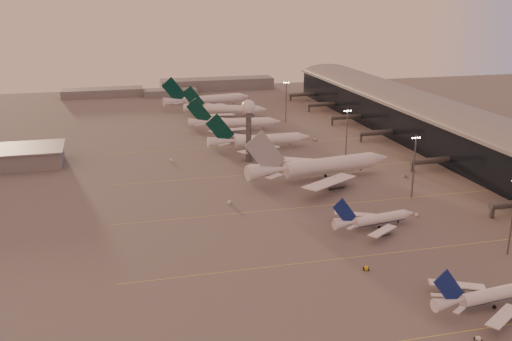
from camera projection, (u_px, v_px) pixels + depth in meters
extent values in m
plane|color=#595757|center=(331.00, 276.00, 170.98)|extent=(700.00, 700.00, 0.00)
cube|color=#D9D14C|center=(499.00, 326.00, 145.70)|extent=(180.00, 0.25, 0.02)
cube|color=#D9D14C|center=(409.00, 251.00, 187.38)|extent=(180.00, 0.25, 0.02)
cube|color=#D9D14C|center=(352.00, 203.00, 229.05)|extent=(180.00, 0.25, 0.02)
cube|color=#D9D14C|center=(313.00, 170.00, 270.73)|extent=(180.00, 0.25, 0.02)
cube|color=#D9D14C|center=(281.00, 143.00, 317.04)|extent=(180.00, 0.25, 0.02)
cube|color=black|center=(455.00, 135.00, 295.91)|extent=(36.00, 360.00, 18.00)
cylinder|color=slate|center=(457.00, 117.00, 293.28)|extent=(10.08, 360.00, 10.08)
cube|color=slate|center=(457.00, 117.00, 293.22)|extent=(40.00, 362.00, 0.80)
cube|color=#4F5156|center=(492.00, 212.00, 213.40)|extent=(1.20, 1.20, 4.40)
cylinder|color=#4F5156|center=(433.00, 161.00, 268.82)|extent=(22.00, 2.80, 2.80)
cube|color=#4F5156|center=(412.00, 167.00, 267.11)|extent=(1.20, 1.20, 4.40)
cylinder|color=#4F5156|center=(378.00, 133.00, 320.68)|extent=(22.00, 2.80, 2.80)
cube|color=#4F5156|center=(361.00, 138.00, 318.98)|extent=(1.20, 1.20, 4.40)
cylinder|color=#4F5156|center=(348.00, 117.00, 359.58)|extent=(22.00, 2.80, 2.80)
cube|color=#4F5156|center=(332.00, 122.00, 357.87)|extent=(1.20, 1.20, 4.40)
cylinder|color=#4F5156|center=(323.00, 104.00, 398.48)|extent=(22.00, 2.80, 2.80)
cube|color=#4F5156|center=(309.00, 108.00, 396.77)|extent=(1.20, 1.20, 4.40)
cylinder|color=#4F5156|center=(304.00, 94.00, 435.52)|extent=(22.00, 2.80, 2.80)
cube|color=#4F5156|center=(291.00, 98.00, 433.82)|extent=(1.20, 1.20, 4.40)
cylinder|color=#4F5156|center=(249.00, 139.00, 280.09)|extent=(2.60, 2.60, 22.00)
cylinder|color=#4F5156|center=(249.00, 115.00, 276.72)|extent=(5.20, 5.20, 1.20)
sphere|color=white|center=(249.00, 107.00, 275.58)|extent=(6.40, 6.40, 6.40)
cylinder|color=#4F5156|center=(248.00, 99.00, 274.50)|extent=(0.16, 0.16, 2.00)
cylinder|color=#4F5156|center=(512.00, 217.00, 181.12)|extent=(0.56, 0.56, 25.00)
cylinder|color=#4F5156|center=(414.00, 167.00, 231.34)|extent=(0.56, 0.56, 25.00)
cube|color=#4F5156|center=(416.00, 137.00, 227.83)|extent=(3.60, 0.25, 0.25)
sphere|color=#FFEABF|center=(413.00, 138.00, 227.59)|extent=(0.56, 0.56, 0.56)
sphere|color=#FFEABF|center=(415.00, 138.00, 227.83)|extent=(0.56, 0.56, 0.56)
sphere|color=#FFEABF|center=(417.00, 138.00, 228.07)|extent=(0.56, 0.56, 0.56)
sphere|color=#FFEABF|center=(420.00, 138.00, 228.30)|extent=(0.56, 0.56, 0.56)
cylinder|color=#4F5156|center=(347.00, 135.00, 281.09)|extent=(0.56, 0.56, 25.00)
cube|color=#4F5156|center=(348.00, 110.00, 277.58)|extent=(3.60, 0.25, 0.25)
sphere|color=#FFEABF|center=(345.00, 111.00, 277.34)|extent=(0.56, 0.56, 0.56)
sphere|color=#FFEABF|center=(347.00, 111.00, 277.58)|extent=(0.56, 0.56, 0.56)
sphere|color=#FFEABF|center=(349.00, 111.00, 277.81)|extent=(0.56, 0.56, 0.56)
sphere|color=#FFEABF|center=(351.00, 111.00, 278.05)|extent=(0.56, 0.56, 0.56)
cylinder|color=#4F5156|center=(286.00, 102.00, 363.97)|extent=(0.56, 0.56, 25.00)
cube|color=#4F5156|center=(286.00, 82.00, 360.45)|extent=(3.60, 0.25, 0.25)
sphere|color=#FFEABF|center=(284.00, 83.00, 360.21)|extent=(0.56, 0.56, 0.56)
sphere|color=#FFEABF|center=(286.00, 83.00, 360.45)|extent=(0.56, 0.56, 0.56)
sphere|color=#FFEABF|center=(287.00, 83.00, 360.69)|extent=(0.56, 0.56, 0.56)
sphere|color=#FFEABF|center=(289.00, 82.00, 360.93)|extent=(0.56, 0.56, 0.56)
cube|color=slate|center=(103.00, 92.00, 452.20)|extent=(60.00, 18.00, 6.00)
cube|color=slate|center=(217.00, 84.00, 482.42)|extent=(90.00, 20.00, 9.00)
cube|color=slate|center=(170.00, 93.00, 454.97)|extent=(40.00, 15.00, 5.00)
cylinder|color=white|center=(495.00, 296.00, 154.20)|extent=(20.71, 5.73, 3.48)
cylinder|color=navy|center=(494.00, 299.00, 154.43)|extent=(20.20, 4.71, 2.51)
cone|color=white|center=(448.00, 304.00, 149.15)|extent=(8.91, 4.41, 3.48)
cube|color=white|center=(503.00, 318.00, 145.02)|extent=(14.15, 11.18, 1.09)
cylinder|color=gray|center=(504.00, 318.00, 148.14)|extent=(4.18, 2.69, 2.26)
cube|color=gray|center=(505.00, 314.00, 147.85)|extent=(0.30, 0.26, 1.39)
cube|color=white|center=(457.00, 286.00, 160.34)|extent=(15.02, 8.64, 1.09)
cylinder|color=gray|center=(469.00, 294.00, 159.84)|extent=(4.18, 2.69, 2.26)
cube|color=gray|center=(469.00, 290.00, 159.55)|extent=(0.30, 0.26, 1.39)
cube|color=navy|center=(449.00, 289.00, 147.75)|extent=(9.53, 1.38, 10.38)
cube|color=white|center=(459.00, 312.00, 145.60)|extent=(4.14, 3.37, 0.23)
cube|color=white|center=(439.00, 297.00, 152.68)|extent=(4.23, 2.73, 0.23)
cylinder|color=black|center=(483.00, 301.00, 156.13)|extent=(1.05, 0.57, 1.01)
cylinder|color=black|center=(494.00, 309.00, 152.53)|extent=(1.05, 0.57, 1.01)
cylinder|color=white|center=(380.00, 220.00, 205.01)|extent=(20.12, 6.48, 3.38)
cylinder|color=navy|center=(380.00, 222.00, 205.24)|extent=(19.57, 5.48, 2.43)
cone|color=white|center=(408.00, 215.00, 209.53)|extent=(4.33, 3.94, 3.38)
cone|color=white|center=(345.00, 225.00, 199.52)|extent=(8.75, 4.65, 3.38)
cube|color=white|center=(382.00, 232.00, 196.05)|extent=(13.44, 11.31, 1.06)
cylinder|color=gray|center=(385.00, 233.00, 199.14)|extent=(4.14, 2.78, 2.19)
cube|color=gray|center=(385.00, 231.00, 198.86)|extent=(0.30, 0.26, 1.35)
cube|color=white|center=(355.00, 215.00, 210.61)|extent=(14.65, 7.79, 1.06)
cylinder|color=gray|center=(364.00, 220.00, 210.27)|extent=(4.14, 2.78, 2.19)
cube|color=gray|center=(364.00, 218.00, 209.99)|extent=(0.30, 0.26, 1.35)
cube|color=navy|center=(344.00, 213.00, 198.14)|extent=(9.20, 1.78, 10.06)
cube|color=white|center=(351.00, 229.00, 196.14)|extent=(3.97, 3.39, 0.22)
cube|color=white|center=(339.00, 221.00, 202.87)|extent=(4.09, 2.49, 0.22)
cylinder|color=black|center=(398.00, 223.00, 208.57)|extent=(0.44, 0.44, 0.89)
cylinder|color=black|center=(373.00, 225.00, 206.78)|extent=(1.04, 0.59, 0.98)
cylinder|color=black|center=(379.00, 229.00, 203.35)|extent=(1.04, 0.59, 0.98)
cylinder|color=white|center=(330.00, 168.00, 257.87)|extent=(42.51, 12.94, 6.56)
cylinder|color=white|center=(330.00, 171.00, 258.30)|extent=(41.40, 11.00, 4.73)
cone|color=white|center=(379.00, 161.00, 267.33)|extent=(9.04, 7.73, 6.56)
cone|color=white|center=(267.00, 174.00, 246.38)|extent=(18.41, 9.19, 6.56)
cube|color=white|center=(329.00, 185.00, 238.99)|extent=(28.32, 23.67, 1.95)
cylinder|color=gray|center=(335.00, 187.00, 245.31)|extent=(8.69, 5.46, 4.27)
cube|color=gray|center=(335.00, 183.00, 244.87)|extent=(0.35, 0.31, 2.63)
cube|color=white|center=(291.00, 163.00, 269.68)|extent=(30.77, 16.49, 1.95)
cylinder|color=gray|center=(305.00, 169.00, 268.75)|extent=(8.69, 5.46, 4.27)
cube|color=gray|center=(305.00, 166.00, 268.31)|extent=(0.35, 0.31, 2.63)
cube|color=#A0A3A8|center=(265.00, 156.00, 243.78)|extent=(18.03, 3.16, 19.48)
cube|color=white|center=(275.00, 179.00, 239.05)|extent=(8.41, 7.15, 0.26)
cube|color=white|center=(258.00, 169.00, 253.34)|extent=(8.67, 5.31, 0.26)
cylinder|color=black|center=(361.00, 172.00, 265.07)|extent=(0.53, 0.53, 1.06)
cylinder|color=black|center=(320.00, 176.00, 259.80)|extent=(1.23, 0.70, 1.16)
cylinder|color=black|center=(325.00, 179.00, 255.71)|extent=(1.23, 0.70, 1.16)
cylinder|color=white|center=(267.00, 142.00, 304.77)|extent=(33.41, 6.31, 5.37)
cylinder|color=white|center=(267.00, 144.00, 305.13)|extent=(32.71, 4.79, 3.86)
cone|color=white|center=(303.00, 139.00, 310.02)|extent=(6.59, 5.55, 5.37)
cone|color=white|center=(222.00, 144.00, 298.34)|extent=(14.10, 5.76, 5.37)
cube|color=white|center=(259.00, 151.00, 290.02)|extent=(23.77, 16.81, 1.59)
cylinder|color=gray|center=(265.00, 153.00, 294.78)|extent=(6.54, 3.67, 3.49)
cube|color=gray|center=(265.00, 151.00, 294.41)|extent=(0.28, 0.24, 2.15)
cube|color=white|center=(244.00, 138.00, 315.74)|extent=(24.13, 15.74, 1.59)
cylinder|color=gray|center=(253.00, 143.00, 314.42)|extent=(6.54, 3.67, 3.49)
cube|color=gray|center=(253.00, 141.00, 314.05)|extent=(0.28, 0.24, 2.15)
cube|color=#06312A|center=(220.00, 131.00, 296.28)|extent=(14.77, 0.75, 15.88)
cube|color=white|center=(224.00, 146.00, 292.32)|extent=(6.83, 5.13, 0.23)
cube|color=white|center=(218.00, 140.00, 304.15)|extent=(6.86, 4.86, 0.23)
cylinder|color=black|center=(290.00, 146.00, 309.09)|extent=(0.46, 0.46, 0.93)
cylinder|color=black|center=(261.00, 147.00, 306.90)|extent=(1.03, 0.49, 1.02)
cylinder|color=black|center=(263.00, 149.00, 303.15)|extent=(1.03, 0.49, 1.02)
cylinder|color=white|center=(241.00, 124.00, 343.54)|extent=(33.23, 9.54, 5.29)
cylinder|color=white|center=(241.00, 126.00, 343.89)|extent=(32.39, 7.98, 3.81)
cone|color=white|center=(275.00, 123.00, 345.79)|extent=(6.99, 6.08, 5.29)
cone|color=white|center=(200.00, 124.00, 340.68)|extent=(14.34, 7.05, 5.29)
cube|color=white|center=(229.00, 132.00, 329.78)|extent=(24.25, 13.52, 1.57)
cylinder|color=gray|center=(236.00, 134.00, 333.98)|extent=(6.75, 4.24, 3.44)
cube|color=gray|center=(236.00, 132.00, 333.61)|extent=(0.30, 0.26, 2.12)
cube|color=white|center=(225.00, 121.00, 355.99)|extent=(22.61, 18.34, 1.57)
cylinder|color=gray|center=(233.00, 126.00, 353.99)|extent=(6.75, 4.24, 3.44)
cube|color=gray|center=(233.00, 124.00, 353.63)|extent=(0.30, 0.26, 2.12)
cube|color=#06312A|center=(199.00, 113.00, 338.75)|extent=(14.48, 2.22, 15.67)
cube|color=white|center=(200.00, 126.00, 334.58)|extent=(6.78, 4.27, 0.23)
cube|color=white|center=(200.00, 122.00, 346.64)|extent=(6.61, 5.49, 0.23)
cylinder|color=black|center=(263.00, 129.00, 345.94)|extent=(0.46, 0.46, 0.91)
cylinder|color=black|center=(236.00, 129.00, 346.10)|extent=(1.06, 0.58, 1.00)
cylinder|color=black|center=(237.00, 131.00, 342.28)|extent=(1.06, 0.58, 1.00)
cylinder|color=white|center=(231.00, 111.00, 381.08)|extent=(32.87, 14.43, 5.28)
cylinder|color=white|center=(231.00, 113.00, 381.43)|extent=(31.82, 12.83, 3.80)
cone|color=white|center=(261.00, 111.00, 380.35)|extent=(7.58, 6.87, 5.28)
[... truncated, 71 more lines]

